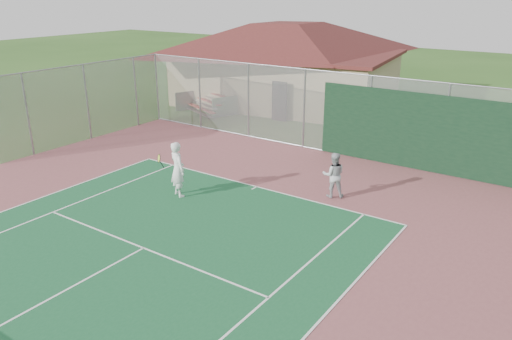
{
  "coord_description": "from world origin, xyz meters",
  "views": [
    {
      "loc": [
        9.44,
        -1.82,
        6.73
      ],
      "look_at": [
        1.13,
        10.21,
        1.4
      ],
      "focal_mm": 35.0,
      "sensor_mm": 36.0,
      "label": 1
    }
  ],
  "objects_px": {
    "bleachers": "(207,103)",
    "player_white_front": "(178,170)",
    "clubhouse": "(287,55)",
    "player_grey_back": "(334,176)"
  },
  "relations": [
    {
      "from": "clubhouse",
      "to": "bleachers",
      "type": "bearing_deg",
      "value": -123.75
    },
    {
      "from": "player_white_front",
      "to": "player_grey_back",
      "type": "distance_m",
      "value": 5.29
    },
    {
      "from": "bleachers",
      "to": "player_white_front",
      "type": "xyz_separation_m",
      "value": [
        7.09,
        -9.99,
        0.39
      ]
    },
    {
      "from": "bleachers",
      "to": "player_grey_back",
      "type": "bearing_deg",
      "value": -9.12
    },
    {
      "from": "bleachers",
      "to": "player_white_front",
      "type": "height_order",
      "value": "player_white_front"
    },
    {
      "from": "clubhouse",
      "to": "player_grey_back",
      "type": "height_order",
      "value": "clubhouse"
    },
    {
      "from": "player_white_front",
      "to": "clubhouse",
      "type": "bearing_deg",
      "value": -50.72
    },
    {
      "from": "bleachers",
      "to": "player_white_front",
      "type": "bearing_deg",
      "value": -32.15
    },
    {
      "from": "player_white_front",
      "to": "player_grey_back",
      "type": "bearing_deg",
      "value": -124.87
    },
    {
      "from": "bleachers",
      "to": "player_white_front",
      "type": "distance_m",
      "value": 12.26
    }
  ]
}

